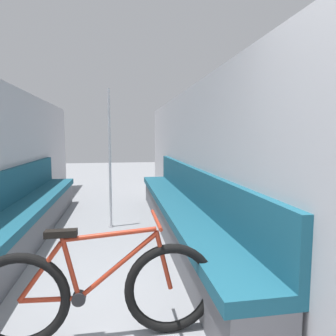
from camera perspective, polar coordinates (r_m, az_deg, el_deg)
name	(u,v)px	position (r m, az deg, el deg)	size (l,w,h in m)	color
wall_right	(200,161)	(4.03, 6.15, 1.32)	(0.10, 9.27, 2.07)	#B2B2B7
bench_seat_row_left	(22,221)	(4.22, -26.07, -9.01)	(0.49, 4.97, 0.95)	#5B5B60
bench_seat_row_right	(180,214)	(4.12, 2.24, -8.74)	(0.49, 4.97, 0.95)	#5B5B60
bicycle	(98,292)	(2.20, -13.26, -21.96)	(1.62, 0.46, 0.82)	black
grab_pole_near	(110,161)	(4.52, -11.02, 1.27)	(0.08, 0.08, 2.05)	gray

